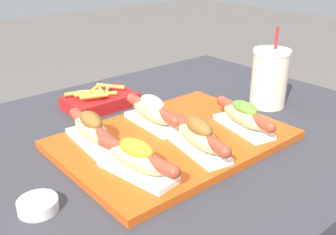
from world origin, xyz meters
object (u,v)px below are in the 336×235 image
object	(u,v)px
hot_dog_0	(137,158)
hot_dog_4	(152,112)
sauce_bowl	(38,205)
fries_basket	(100,100)
serving_tray	(174,139)
hot_dog_2	(244,116)
hot_dog_3	(92,129)
hot_dog_1	(199,136)
drink_cup	(269,78)

from	to	relation	value
hot_dog_0	hot_dog_4	bearing A→B (deg)	44.44
sauce_bowl	fries_basket	size ratio (longest dim) A/B	0.36
serving_tray	hot_dog_2	world-z (taller)	hot_dog_2
serving_tray	hot_dog_2	bearing A→B (deg)	-27.30
sauce_bowl	hot_dog_3	bearing A→B (deg)	34.94
serving_tray	hot_dog_0	bearing A→B (deg)	-154.05
hot_dog_1	hot_dog_4	size ratio (longest dim) A/B	0.99
serving_tray	hot_dog_1	size ratio (longest dim) A/B	2.49
drink_cup	hot_dog_4	bearing A→B (deg)	167.73
sauce_bowl	drink_cup	distance (m)	0.71
serving_tray	fries_basket	size ratio (longest dim) A/B	2.65
serving_tray	hot_dog_3	xyz separation A→B (m)	(-0.16, 0.09, 0.04)
hot_dog_1	sauce_bowl	xyz separation A→B (m)	(-0.34, 0.05, -0.04)
hot_dog_4	drink_cup	size ratio (longest dim) A/B	0.94
hot_dog_0	sauce_bowl	world-z (taller)	hot_dog_0
hot_dog_0	hot_dog_2	world-z (taller)	hot_dog_0
serving_tray	hot_dog_3	world-z (taller)	hot_dog_3
hot_dog_0	hot_dog_1	size ratio (longest dim) A/B	1.00
hot_dog_1	hot_dog_4	distance (m)	0.17
hot_dog_3	hot_dog_0	bearing A→B (deg)	-90.08
hot_dog_2	hot_dog_3	xyz separation A→B (m)	(-0.32, 0.17, 0.00)
hot_dog_2	hot_dog_3	bearing A→B (deg)	151.93
serving_tray	hot_dog_0	size ratio (longest dim) A/B	2.48
serving_tray	hot_dog_0	distance (m)	0.19
hot_dog_1	drink_cup	world-z (taller)	drink_cup
fries_basket	hot_dog_3	bearing A→B (deg)	-124.74
hot_dog_3	fries_basket	distance (m)	0.26
serving_tray	drink_cup	distance (m)	0.37
serving_tray	fries_basket	xyz separation A→B (m)	(-0.01, 0.30, 0.01)
hot_dog_0	drink_cup	xyz separation A→B (m)	(0.52, 0.08, 0.03)
drink_cup	fries_basket	distance (m)	0.48
serving_tray	fries_basket	distance (m)	0.30
serving_tray	fries_basket	world-z (taller)	fries_basket
hot_dog_1	hot_dog_2	bearing A→B (deg)	3.60
serving_tray	hot_dog_3	size ratio (longest dim) A/B	2.46
hot_dog_2	sauce_bowl	distance (m)	0.50
hot_dog_1	drink_cup	size ratio (longest dim) A/B	0.92
hot_dog_0	sauce_bowl	bearing A→B (deg)	168.24
hot_dog_4	fries_basket	distance (m)	0.22
hot_dog_1	sauce_bowl	distance (m)	0.35
hot_dog_4	sauce_bowl	world-z (taller)	hot_dog_4
hot_dog_3	sauce_bowl	distance (m)	0.23
hot_dog_0	hot_dog_1	world-z (taller)	hot_dog_1
hot_dog_1	hot_dog_4	bearing A→B (deg)	87.16
sauce_bowl	serving_tray	bearing A→B (deg)	6.64
hot_dog_0	sauce_bowl	distance (m)	0.19
serving_tray	hot_dog_4	bearing A→B (deg)	88.85
hot_dog_0	hot_dog_2	bearing A→B (deg)	-0.01
hot_dog_4	drink_cup	distance (m)	0.37
hot_dog_3	drink_cup	xyz separation A→B (m)	(0.52, -0.09, 0.03)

